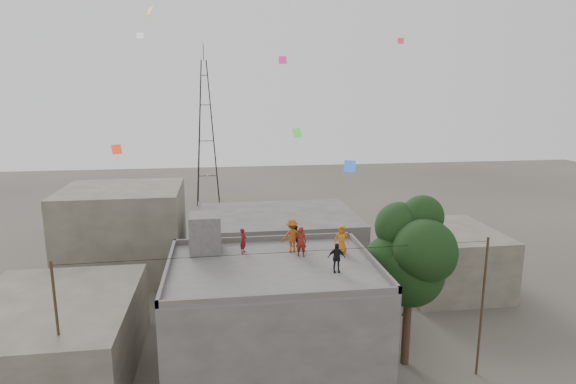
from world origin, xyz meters
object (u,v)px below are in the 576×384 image
(transmission_tower, at_px, (206,133))
(person_red_adult, at_px, (301,242))
(stair_head_box, at_px, (205,233))
(person_dark_adult, at_px, (336,258))
(tree, at_px, (413,255))

(transmission_tower, height_order, person_red_adult, transmission_tower)
(stair_head_box, distance_m, transmission_tower, 37.46)
(person_red_adult, relative_size, person_dark_adult, 1.12)
(person_dark_adult, bearing_deg, stair_head_box, 151.98)
(tree, xyz_separation_m, person_red_adult, (-5.75, 0.59, 0.78))
(tree, xyz_separation_m, transmission_tower, (-11.37, 39.40, 2.97))
(stair_head_box, relative_size, transmission_tower, 0.10)
(stair_head_box, distance_m, person_dark_adult, 7.17)
(tree, bearing_deg, person_red_adult, 174.12)
(transmission_tower, xyz_separation_m, person_red_adult, (5.61, -38.81, -2.19))
(stair_head_box, xyz_separation_m, tree, (10.57, -2.00, -1.00))
(stair_head_box, relative_size, person_red_adult, 1.28)
(transmission_tower, xyz_separation_m, person_dark_adult, (6.88, -41.19, -2.27))
(person_dark_adult, bearing_deg, transmission_tower, 103.41)
(person_red_adult, distance_m, person_dark_adult, 2.70)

